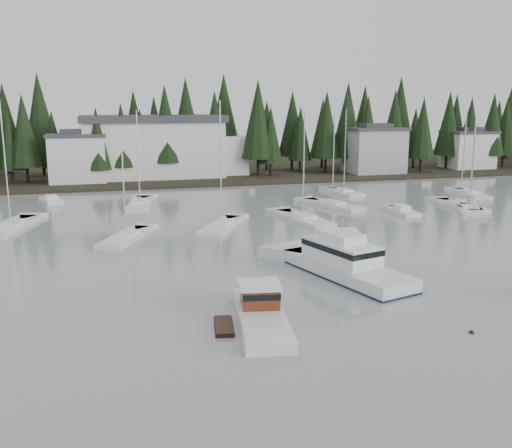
{
  "coord_description": "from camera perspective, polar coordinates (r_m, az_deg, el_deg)",
  "views": [
    {
      "loc": [
        -14.35,
        -20.92,
        13.5
      ],
      "look_at": [
        -0.7,
        28.94,
        2.5
      ],
      "focal_mm": 40.0,
      "sensor_mm": 36.0,
      "label": 1
    }
  ],
  "objects": [
    {
      "name": "ground",
      "position": [
        28.73,
        17.58,
        -16.61
      ],
      "size": [
        260.0,
        260.0,
        0.0
      ],
      "primitive_type": "plane",
      "color": "gray",
      "rests_on": "ground"
    },
    {
      "name": "far_shore_land",
      "position": [
        119.55,
        -8.35,
        5.4
      ],
      "size": [
        240.0,
        54.0,
        1.0
      ],
      "primitive_type": "cube",
      "color": "black",
      "rests_on": "ground"
    },
    {
      "name": "conifer_treeline",
      "position": [
        108.72,
        -7.63,
        4.77
      ],
      "size": [
        200.0,
        22.0,
        20.0
      ],
      "primitive_type": null,
      "color": "black",
      "rests_on": "ground"
    },
    {
      "name": "house_west",
      "position": [
        100.37,
        -17.44,
        6.41
      ],
      "size": [
        9.54,
        7.42,
        8.75
      ],
      "color": "silver",
      "rests_on": "ground"
    },
    {
      "name": "house_east_a",
      "position": [
        111.32,
        11.73,
        7.34
      ],
      "size": [
        10.6,
        8.48,
        9.25
      ],
      "color": "#999EA0",
      "rests_on": "ground"
    },
    {
      "name": "house_east_b",
      "position": [
        124.5,
        20.44,
        7.07
      ],
      "size": [
        9.54,
        7.42,
        8.25
      ],
      "color": "silver",
      "rests_on": "ground"
    },
    {
      "name": "harbor_inn",
      "position": [
        104.17,
        -9.07,
        7.61
      ],
      "size": [
        29.5,
        11.5,
        10.9
      ],
      "color": "silver",
      "rests_on": "ground"
    },
    {
      "name": "lobster_boat_brown",
      "position": [
        35.89,
        0.43,
        -9.25
      ],
      "size": [
        5.27,
        8.94,
        4.25
      ],
      "rotation": [
        0.0,
        0.0,
        1.41
      ],
      "color": "silver",
      "rests_on": "ground"
    },
    {
      "name": "cabin_cruiser_center",
      "position": [
        45.94,
        8.83,
        -4.18
      ],
      "size": [
        7.12,
        13.03,
        5.35
      ],
      "rotation": [
        0.0,
        0.0,
        1.85
      ],
      "color": "silver",
      "rests_on": "ground"
    },
    {
      "name": "sailboat_0",
      "position": [
        58.91,
        -12.86,
        -1.48
      ],
      "size": [
        6.31,
        9.4,
        11.44
      ],
      "rotation": [
        0.0,
        0.0,
        1.12
      ],
      "color": "silver",
      "rests_on": "ground"
    },
    {
      "name": "sailboat_2",
      "position": [
        87.5,
        8.76,
        3.05
      ],
      "size": [
        3.67,
        8.32,
        13.22
      ],
      "rotation": [
        0.0,
        0.0,
        1.69
      ],
      "color": "silver",
      "rests_on": "ground"
    },
    {
      "name": "sailboat_3",
      "position": [
        77.75,
        20.54,
        1.28
      ],
      "size": [
        6.97,
        10.11,
        11.27
      ],
      "rotation": [
        0.0,
        0.0,
        1.1
      ],
      "color": "silver",
      "rests_on": "ground"
    },
    {
      "name": "sailboat_4",
      "position": [
        78.21,
        -11.5,
        1.87
      ],
      "size": [
        4.63,
        11.18,
        13.14
      ],
      "rotation": [
        0.0,
        0.0,
        1.41
      ],
      "color": "silver",
      "rests_on": "ground"
    },
    {
      "name": "sailboat_5",
      "position": [
        67.97,
        -23.29,
        -0.37
      ],
      "size": [
        5.5,
        11.28,
        14.53
      ],
      "rotation": [
        0.0,
        0.0,
        1.32
      ],
      "color": "silver",
      "rests_on": "ground"
    },
    {
      "name": "sailboat_6",
      "position": [
        90.87,
        20.6,
        2.74
      ],
      "size": [
        4.28,
        9.28,
        12.2
      ],
      "rotation": [
        0.0,
        0.0,
        1.4
      ],
      "color": "silver",
      "rests_on": "ground"
    },
    {
      "name": "sailboat_8",
      "position": [
        67.03,
        4.71,
        0.41
      ],
      "size": [
        4.59,
        10.78,
        13.14
      ],
      "rotation": [
        0.0,
        0.0,
        1.74
      ],
      "color": "silver",
      "rests_on": "ground"
    },
    {
      "name": "sailboat_10",
      "position": [
        62.91,
        -3.47,
        -0.33
      ],
      "size": [
        7.1,
        9.9,
        14.32
      ],
      "rotation": [
        0.0,
        0.0,
        1.07
      ],
      "color": "silver",
      "rests_on": "ground"
    },
    {
      "name": "sailboat_11",
      "position": [
        76.51,
        7.63,
        1.79
      ],
      "size": [
        6.05,
        10.26,
        12.96
      ],
      "rotation": [
        0.0,
        0.0,
        1.93
      ],
      "color": "silver",
      "rests_on": "ground"
    },
    {
      "name": "sailboat_12",
      "position": [
        80.02,
        19.71,
        1.64
      ],
      "size": [
        3.18,
        9.6,
        13.15
      ],
      "rotation": [
        0.0,
        0.0,
        1.54
      ],
      "color": "silver",
      "rests_on": "ground"
    },
    {
      "name": "runabout_1",
      "position": [
        58.58,
        9.32,
        -1.34
      ],
      "size": [
        2.92,
        5.31,
        1.42
      ],
      "rotation": [
        0.0,
        0.0,
        1.42
      ],
      "color": "silver",
      "rests_on": "ground"
    },
    {
      "name": "runabout_3",
      "position": [
        83.8,
        -19.78,
        2.12
      ],
      "size": [
        3.7,
        5.86,
        1.42
      ],
      "rotation": [
        0.0,
        0.0,
        1.87
      ],
      "color": "silver",
      "rests_on": "ground"
    },
    {
      "name": "runabout_4",
      "position": [
        73.52,
        14.38,
        1.16
      ],
      "size": [
        2.52,
        6.66,
        1.42
      ],
      "rotation": [
        0.0,
        0.0,
        1.52
      ],
      "color": "silver",
      "rests_on": "ground"
    },
    {
      "name": "mooring_buoy_dark",
      "position": [
        37.08,
        20.75,
        -10.15
      ],
      "size": [
        0.35,
        0.35,
        0.35
      ],
      "primitive_type": "sphere",
      "color": "black",
      "rests_on": "ground"
    }
  ]
}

